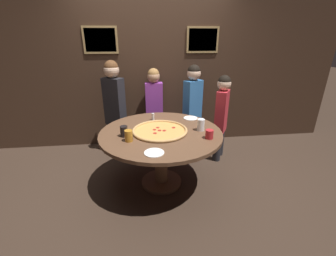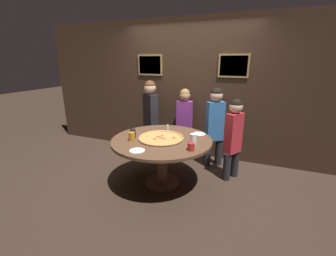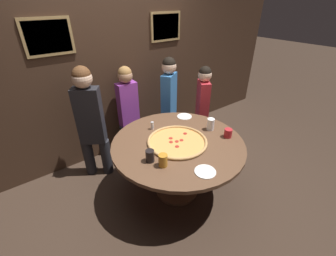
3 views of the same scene
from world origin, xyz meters
name	(u,v)px [view 1 (image 1 of 3)]	position (x,y,z in m)	size (l,w,h in m)	color
ground_plane	(162,183)	(0.00, 0.00, 0.00)	(24.00, 24.00, 0.00)	#38281E
back_wall	(153,69)	(0.00, 1.33, 1.30)	(6.40, 0.08, 2.60)	#3D281C
dining_table	(161,142)	(0.00, 0.00, 0.60)	(1.47, 1.47, 0.74)	brown
giant_pizza	(160,130)	(-0.01, 0.00, 0.75)	(0.66, 0.66, 0.03)	#E0994C
drink_cup_by_shaker	(124,131)	(-0.43, -0.09, 0.80)	(0.09, 0.09, 0.12)	black
drink_cup_far_right	(209,134)	(0.52, -0.26, 0.79)	(0.09, 0.09, 0.10)	#B22328
drink_cup_near_left	(129,136)	(-0.37, -0.23, 0.80)	(0.09, 0.09, 0.13)	#BC7A23
drink_cup_beside_pizza	(201,125)	(0.48, -0.02, 0.81)	(0.09, 0.09, 0.14)	white
white_plate_far_back	(191,118)	(0.45, 0.42, 0.74)	(0.20, 0.20, 0.01)	white
white_plate_right_side	(154,153)	(-0.11, -0.53, 0.74)	(0.20, 0.20, 0.01)	white
condiment_shaker	(153,117)	(-0.07, 0.41, 0.79)	(0.04, 0.04, 0.10)	silver
diner_far_left	(114,104)	(-0.63, 0.93, 0.84)	(0.38, 0.32, 1.49)	#232328
diner_centre_back	(221,113)	(0.96, 0.59, 0.74)	(0.27, 0.34, 1.30)	#232328
diner_side_left	(154,104)	(-0.01, 1.12, 0.76)	(0.33, 0.20, 1.34)	#232328
diner_side_right	(193,103)	(0.60, 0.95, 0.80)	(0.36, 0.30, 1.41)	#232328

